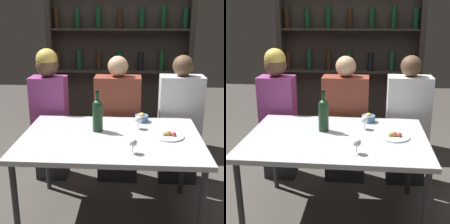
% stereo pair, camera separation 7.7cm
% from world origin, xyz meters
% --- Properties ---
extents(ground_plane, '(10.00, 10.00, 0.00)m').
position_xyz_m(ground_plane, '(0.00, 0.00, 0.00)').
color(ground_plane, '#47423D').
extents(dining_table, '(1.38, 0.95, 0.72)m').
position_xyz_m(dining_table, '(0.00, 0.00, 0.67)').
color(dining_table, '#B7BABF').
rests_on(dining_table, ground_plane).
extents(wine_rack_wall, '(1.75, 0.21, 2.21)m').
position_xyz_m(wine_rack_wall, '(-0.00, 1.66, 1.16)').
color(wine_rack_wall, '#28231E').
rests_on(wine_rack_wall, ground_plane).
extents(wine_bottle, '(0.08, 0.08, 0.33)m').
position_xyz_m(wine_bottle, '(-0.11, 0.11, 0.87)').
color(wine_bottle, '#19381E').
rests_on(wine_bottle, dining_table).
extents(wine_glass_0, '(0.06, 0.06, 0.11)m').
position_xyz_m(wine_glass_0, '(0.17, -0.30, 0.80)').
color(wine_glass_0, silver).
rests_on(wine_glass_0, dining_table).
extents(wine_glass_1, '(0.06, 0.06, 0.11)m').
position_xyz_m(wine_glass_1, '(0.21, 0.18, 0.80)').
color(wine_glass_1, silver).
rests_on(wine_glass_1, dining_table).
extents(food_plate_0, '(0.24, 0.24, 0.05)m').
position_xyz_m(food_plate_0, '(0.44, 0.02, 0.73)').
color(food_plate_0, white).
rests_on(food_plate_0, dining_table).
extents(snack_bowl, '(0.11, 0.11, 0.08)m').
position_xyz_m(snack_bowl, '(0.24, 0.37, 0.76)').
color(snack_bowl, '#4C7299').
rests_on(snack_bowl, dining_table).
extents(seated_person_left, '(0.34, 0.22, 1.32)m').
position_xyz_m(seated_person_left, '(-0.65, 0.67, 0.66)').
color(seated_person_left, '#26262B').
rests_on(seated_person_left, ground_plane).
extents(seated_person_center, '(0.44, 0.22, 1.25)m').
position_xyz_m(seated_person_center, '(0.02, 0.67, 0.59)').
color(seated_person_center, '#26262B').
rests_on(seated_person_center, ground_plane).
extents(seated_person_right, '(0.40, 0.22, 1.27)m').
position_xyz_m(seated_person_right, '(0.62, 0.67, 0.60)').
color(seated_person_right, '#26262B').
rests_on(seated_person_right, ground_plane).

